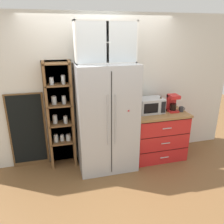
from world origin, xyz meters
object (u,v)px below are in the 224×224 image
at_px(mug_red, 161,111).
at_px(bottle_amber, 160,106).
at_px(refrigerator, 106,118).
at_px(chalkboard_menu, 28,131).
at_px(microwave, 151,105).
at_px(coffee_maker, 172,103).
at_px(mug_charcoal, 181,109).
at_px(bottle_green, 135,106).

height_order(mug_red, bottle_amber, bottle_amber).
relative_size(refrigerator, mug_red, 17.01).
xyz_separation_m(mug_red, bottle_amber, (-0.00, 0.04, 0.08)).
distance_m(bottle_amber, chalkboard_menu, 2.33).
distance_m(refrigerator, microwave, 0.85).
bearing_deg(microwave, coffee_maker, -5.95).
bearing_deg(mug_red, mug_charcoal, -1.93).
distance_m(refrigerator, bottle_green, 0.59).
distance_m(mug_red, bottle_green, 0.46).
relative_size(microwave, mug_red, 4.18).
xyz_separation_m(refrigerator, chalkboard_menu, (-1.29, 0.33, -0.23)).
bearing_deg(bottle_green, mug_red, -17.41).
relative_size(mug_charcoal, bottle_amber, 0.41).
height_order(microwave, coffee_maker, coffee_maker).
distance_m(mug_red, bottle_amber, 0.09).
bearing_deg(refrigerator, mug_red, -0.27).
distance_m(coffee_maker, bottle_green, 0.68).
bearing_deg(mug_charcoal, coffee_maker, 155.76).
distance_m(mug_charcoal, bottle_amber, 0.41).
relative_size(refrigerator, bottle_amber, 6.18).
height_order(mug_charcoal, chalkboard_menu, chalkboard_menu).
distance_m(refrigerator, mug_red, 0.99).
bearing_deg(microwave, refrigerator, -173.65).
xyz_separation_m(refrigerator, mug_charcoal, (1.39, -0.02, 0.03)).
bearing_deg(mug_red, bottle_green, 162.59).
bearing_deg(mug_red, coffee_maker, 12.88).
bearing_deg(bottle_amber, mug_charcoal, -7.38).
bearing_deg(microwave, mug_red, -31.00).
xyz_separation_m(mug_charcoal, chalkboard_menu, (-2.68, 0.34, -0.27)).
distance_m(coffee_maker, mug_charcoal, 0.20).
bearing_deg(refrigerator, mug_charcoal, -0.74).
relative_size(coffee_maker, mug_red, 2.94).
height_order(refrigerator, mug_red, refrigerator).
bearing_deg(bottle_amber, bottle_green, 167.19).
bearing_deg(refrigerator, bottle_green, 13.21).
xyz_separation_m(coffee_maker, mug_red, (-0.24, -0.06, -0.11)).
bearing_deg(chalkboard_menu, bottle_green, -5.98).
bearing_deg(bottle_amber, microwave, 159.64).
bearing_deg(bottle_green, coffee_maker, -6.83).
xyz_separation_m(microwave, bottle_amber, (0.16, -0.06, -0.00)).
bearing_deg(chalkboard_menu, mug_red, -8.22).
bearing_deg(chalkboard_menu, refrigerator, -14.14).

